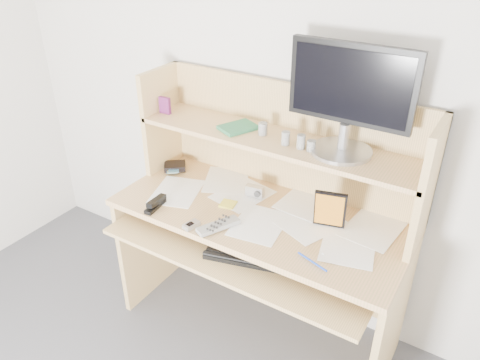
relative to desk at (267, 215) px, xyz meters
The scene contains 19 objects.
back_wall 0.60m from the desk, 90.00° to the left, with size 3.60×0.04×2.50m, color beige.
desk is the anchor object (origin of this frame).
paper_clutter 0.10m from the desk, 90.00° to the right, with size 1.32×0.54×0.01m, color white.
keyboard 0.29m from the desk, 72.43° to the right, with size 0.45×0.26×0.03m.
tv_remote 0.31m from the desk, 107.36° to the right, with size 0.06×0.20×0.02m, color gray.
flip_phone 0.40m from the desk, 120.34° to the right, with size 0.04×0.08×0.02m, color #ADADB0.
stapler 0.54m from the desk, 145.31° to the right, with size 0.04×0.14×0.04m, color black.
wallet 0.61m from the desk, behind, with size 0.11×0.09×0.03m, color black.
sticky_note_pad 0.20m from the desk, 148.40° to the right, with size 0.07×0.07×0.01m, color yellow.
digital_camera 0.13m from the desk, 159.20° to the left, with size 0.09×0.04×0.06m, color #B2B2B4.
game_case 0.37m from the desk, ahead, with size 0.14×0.02×0.20m, color black.
blue_pen 0.47m from the desk, 38.01° to the right, with size 0.01×0.01×0.15m, color #1739AE.
card_box 0.76m from the desk, behind, with size 0.06×0.02×0.09m, color maroon.
shelf_book 0.45m from the desk, 163.46° to the left, with size 0.12×0.17×0.02m, color #337F57.
chip_stack_a 0.43m from the desk, 136.32° to the left, with size 0.04×0.04×0.06m, color black.
chip_stack_b 0.42m from the desk, 19.39° to the left, with size 0.04×0.04×0.06m, color white.
chip_stack_c 0.45m from the desk, ahead, with size 0.04×0.04×0.05m, color black.
chip_stack_d 0.44m from the desk, ahead, with size 0.04×0.04×0.06m, color white.
monitor 0.71m from the desk, 18.86° to the left, with size 0.53×0.27×0.46m.
Camera 1 is at (0.90, -0.13, 1.98)m, focal length 35.00 mm.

